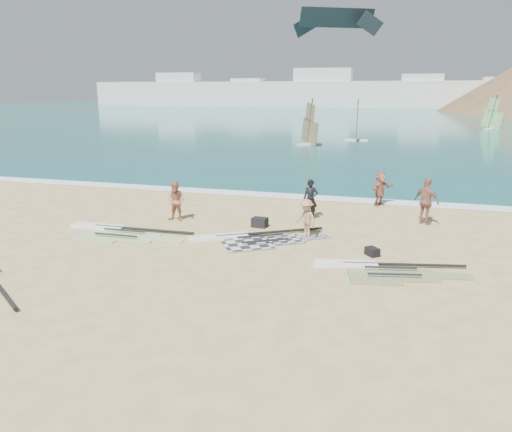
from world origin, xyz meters
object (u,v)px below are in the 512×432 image
(person_wetsuit, at_px, (310,199))
(beachgoer_right, at_px, (380,189))
(beachgoer_left, at_px, (176,201))
(rig_grey, at_px, (249,239))
(beachgoer_mid, at_px, (306,219))
(gear_bag_near, at_px, (260,222))
(rig_orange, at_px, (377,270))
(beachgoer_back, at_px, (426,201))
(rig_green, at_px, (116,232))
(gear_bag_far, at_px, (372,252))

(person_wetsuit, relative_size, beachgoer_right, 1.02)
(beachgoer_left, bearing_deg, rig_grey, -22.89)
(rig_grey, distance_m, beachgoer_mid, 2.37)
(beachgoer_right, bearing_deg, gear_bag_near, 171.06)
(rig_orange, xyz_separation_m, beachgoer_left, (-8.83, 3.97, 0.83))
(rig_grey, height_order, beachgoer_right, beachgoer_right)
(beachgoer_mid, height_order, beachgoer_back, beachgoer_back)
(rig_green, relative_size, gear_bag_near, 8.62)
(beachgoer_mid, bearing_deg, rig_grey, -116.97)
(rig_orange, height_order, beachgoer_back, beachgoer_back)
(gear_bag_near, bearing_deg, person_wetsuit, 47.93)
(beachgoer_left, bearing_deg, beachgoer_back, 16.19)
(rig_green, xyz_separation_m, beachgoer_right, (9.97, 7.99, 0.82))
(rig_grey, xyz_separation_m, beachgoer_right, (4.53, 7.41, 0.82))
(rig_orange, height_order, beachgoer_mid, beachgoer_mid)
(gear_bag_far, bearing_deg, rig_green, -179.89)
(rig_orange, distance_m, gear_bag_near, 6.43)
(gear_bag_near, relative_size, gear_bag_far, 1.30)
(gear_bag_near, height_order, beachgoer_right, beachgoer_right)
(beachgoer_back, bearing_deg, rig_green, 58.94)
(beachgoer_left, relative_size, beachgoer_right, 1.00)
(gear_bag_near, height_order, person_wetsuit, person_wetsuit)
(beachgoer_mid, relative_size, beachgoer_back, 0.76)
(rig_green, height_order, beachgoer_back, beachgoer_back)
(rig_grey, relative_size, rig_orange, 1.08)
(rig_grey, bearing_deg, rig_green, 153.52)
(gear_bag_near, xyz_separation_m, beachgoer_mid, (2.15, -0.96, 0.56))
(rig_green, distance_m, beachgoer_left, 3.03)
(beachgoer_right, bearing_deg, person_wetsuit, 172.19)
(gear_bag_far, relative_size, beachgoer_right, 0.28)
(rig_grey, height_order, beachgoer_back, beachgoer_back)
(rig_green, bearing_deg, gear_bag_far, -1.30)
(person_wetsuit, height_order, beachgoer_mid, person_wetsuit)
(rig_green, bearing_deg, beachgoer_left, 56.71)
(rig_grey, distance_m, person_wetsuit, 4.32)
(gear_bag_near, distance_m, beachgoer_back, 7.15)
(person_wetsuit, bearing_deg, rig_green, -153.05)
(beachgoer_mid, distance_m, beachgoer_right, 6.90)
(rig_orange, xyz_separation_m, person_wetsuit, (-3.25, 5.97, 0.84))
(rig_orange, distance_m, beachgoer_left, 9.72)
(gear_bag_near, xyz_separation_m, person_wetsuit, (1.78, 1.97, 0.69))
(rig_grey, relative_size, beachgoer_right, 3.07)
(gear_bag_near, relative_size, beachgoer_right, 0.36)
(rig_green, distance_m, beachgoer_mid, 7.68)
(rig_grey, distance_m, beachgoer_right, 8.72)
(beachgoer_left, bearing_deg, rig_green, -118.83)
(person_wetsuit, relative_size, beachgoer_back, 0.89)
(rig_green, relative_size, beachgoer_left, 3.10)
(gear_bag_far, xyz_separation_m, beachgoer_left, (-8.58, 2.46, 0.73))
(rig_green, distance_m, gear_bag_near, 5.90)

